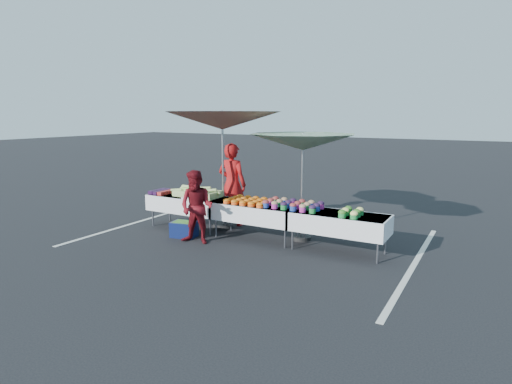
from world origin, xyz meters
The scene contains 17 objects.
ground centered at (0.00, 0.00, 0.00)m, with size 80.00×80.00×0.00m, color black.
stripe_left centered at (-3.20, 0.00, 0.00)m, with size 0.10×5.00×0.00m, color silver.
stripe_right centered at (3.20, 0.00, 0.00)m, with size 0.10×5.00×0.00m, color silver.
table_left centered at (-1.80, 0.00, 0.58)m, with size 1.86×0.81×0.75m.
table_center centered at (0.00, 0.00, 0.58)m, with size 1.86×0.81×0.75m.
table_right centered at (1.80, 0.00, 0.58)m, with size 1.86×0.81×0.75m.
berry_punnets centered at (-2.51, -0.06, 0.79)m, with size 0.40×0.54×0.08m.
corn_pile centered at (-1.55, 0.05, 0.84)m, with size 1.16×0.57×0.26m.
plastic_bags centered at (-1.50, -0.30, 0.78)m, with size 0.30×0.25×0.05m, color white.
carrot_bowls centered at (-0.15, -0.01, 0.80)m, with size 0.95×0.69×0.11m.
potato_cups centered at (0.85, 0.00, 0.83)m, with size 1.14×0.58×0.16m.
bean_baskets centered at (2.06, -0.10, 0.82)m, with size 0.36×0.50×0.15m.
vendor centered at (-1.07, 0.74, 0.97)m, with size 0.71×0.46×1.93m, color #B01415.
customer centered at (-0.88, -0.87, 0.75)m, with size 0.73×0.57×1.49m, color maroon.
umbrella_left centered at (-1.09, 0.40, 2.43)m, with size 3.39×3.39×2.68m.
umbrella_right centered at (0.86, 0.40, 2.02)m, with size 2.37×2.37×2.23m.
storage_bin centered at (-1.40, -0.65, 0.17)m, with size 0.57×0.46×0.34m.
Camera 1 is at (4.31, -7.59, 2.60)m, focal length 30.00 mm.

